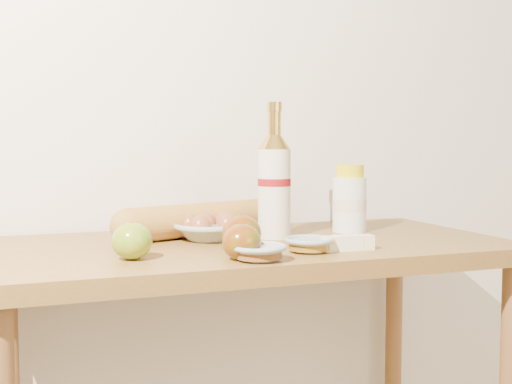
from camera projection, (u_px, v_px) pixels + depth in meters
back_wall at (212, 83)px, 1.79m from camera, size 3.50×0.02×2.60m
table at (252, 293)px, 1.52m from camera, size 1.20×0.60×0.90m
bourbon_bottle at (274, 183)px, 1.57m from camera, size 0.10×0.10×0.33m
cream_bottle at (349, 201)px, 1.68m from camera, size 0.10×0.10×0.18m
egg_bowl at (211, 229)px, 1.54m from camera, size 0.20×0.20×0.06m
baguette at (203, 219)px, 1.61m from camera, size 0.50×0.25×0.08m
apple_yellowgreen at (132, 241)px, 1.28m from camera, size 0.08×0.08×0.08m
apple_redgreen_front at (242, 242)px, 1.27m from camera, size 0.10×0.10×0.07m
apple_redgreen_right at (241, 233)px, 1.37m from camera, size 0.11×0.11×0.08m
sugar_bowl at (259, 252)px, 1.27m from camera, size 0.14×0.14×0.03m
syrup_bowl at (309, 244)px, 1.37m from camera, size 0.13×0.13×0.03m
butter_stick at (348, 243)px, 1.39m from camera, size 0.12×0.04×0.03m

